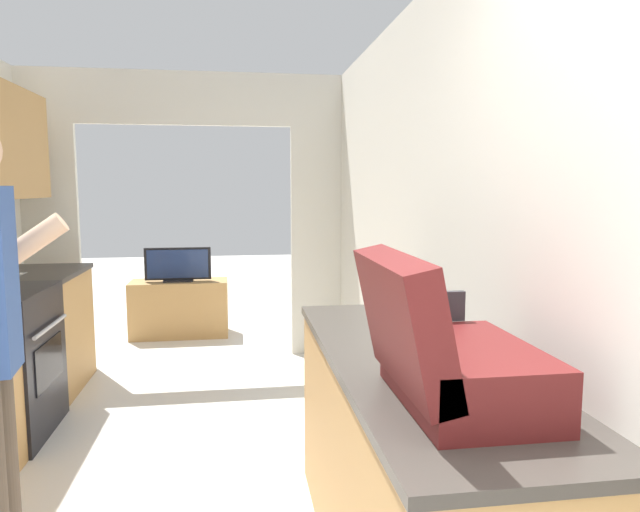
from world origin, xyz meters
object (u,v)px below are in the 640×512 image
Objects in this scene: suitcase at (444,355)px; television at (178,265)px; knife at (13,277)px; tv_cabinet at (180,308)px.

television is at bearing 104.92° from suitcase.
television is 1.97m from knife.
tv_cabinet is at bearing 90.00° from television.
tv_cabinet is 1.48× the size of television.
tv_cabinet is 0.46m from television.
knife is at bearing -117.70° from tv_cabinet.
suitcase reaches higher than knife.
suitcase is at bearing -75.22° from tv_cabinet.
knife is at bearing -118.27° from television.
television is at bearing -90.00° from tv_cabinet.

